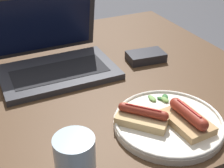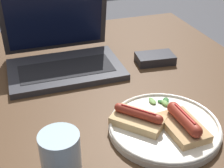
# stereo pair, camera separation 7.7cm
# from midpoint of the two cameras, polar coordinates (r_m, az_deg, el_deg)

# --- Properties ---
(desk) EXTENTS (1.16, 0.89, 0.70)m
(desk) POSITION_cam_midpoint_polar(r_m,az_deg,el_deg) (0.95, -6.02, -2.77)
(desk) COLOR #4C331E
(desk) RESTS_ON ground_plane
(laptop) EXTENTS (0.34, 0.26, 0.22)m
(laptop) POSITION_cam_midpoint_polar(r_m,az_deg,el_deg) (0.97, -6.78, 5.26)
(laptop) COLOR #2D2D33
(laptop) RESTS_ON desk
(plate) EXTENTS (0.26, 0.26, 0.02)m
(plate) POSITION_cam_midpoint_polar(r_m,az_deg,el_deg) (0.73, 12.56, -7.67)
(plate) COLOR silver
(plate) RESTS_ON desk
(sausage_toast_left) EXTENTS (0.08, 0.12, 0.05)m
(sausage_toast_left) POSITION_cam_midpoint_polar(r_m,az_deg,el_deg) (0.71, 15.98, -7.09)
(sausage_toast_left) COLOR tan
(sausage_toast_left) RESTS_ON plate
(sausage_toast_middle) EXTENTS (0.13, 0.13, 0.04)m
(sausage_toast_middle) POSITION_cam_midpoint_polar(r_m,az_deg,el_deg) (0.71, 7.90, -6.34)
(sausage_toast_middle) COLOR tan
(sausage_toast_middle) RESTS_ON plate
(salad_pile) EXTENTS (0.05, 0.05, 0.01)m
(salad_pile) POSITION_cam_midpoint_polar(r_m,az_deg,el_deg) (0.80, 11.66, -3.25)
(salad_pile) COLOR #4C8E3D
(salad_pile) RESTS_ON plate
(drinking_glass) EXTENTS (0.08, 0.08, 0.09)m
(drinking_glass) POSITION_cam_midpoint_polar(r_m,az_deg,el_deg) (0.60, -5.65, -12.94)
(drinking_glass) COLOR silver
(drinking_glass) RESTS_ON desk
(external_drive) EXTENTS (0.13, 0.08, 0.03)m
(external_drive) POSITION_cam_midpoint_polar(r_m,az_deg,el_deg) (1.02, 10.05, 4.57)
(external_drive) COLOR #232328
(external_drive) RESTS_ON desk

